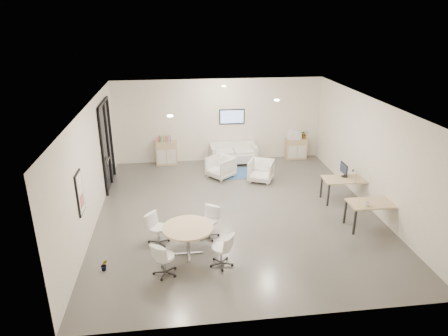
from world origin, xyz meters
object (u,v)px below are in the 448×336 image
Objects in this scene: round_table at (188,230)px; desk_rear at (346,181)px; sideboard_left at (167,153)px; armchair_right at (261,170)px; armchair_left at (221,166)px; sideboard_right at (296,148)px; desk_front at (375,205)px; loveseat at (233,154)px.

desk_rear is at bearing 25.61° from round_table.
armchair_right is (3.26, -2.11, -0.04)m from sideboard_left.
armchair_left is 4.34m from desk_rear.
sideboard_right reaches higher than round_table.
sideboard_right is 4.01m from desk_rear.
round_table is at bearing -152.59° from desk_rear.
round_table is (-1.35, -4.76, 0.25)m from armchair_left.
armchair_right is at bearing -131.71° from sideboard_right.
sideboard_right is at bearing 97.15° from desk_rear.
desk_rear is (2.26, -1.86, 0.25)m from armchair_right.
desk_front is (0.45, -5.67, 0.26)m from sideboard_right.
sideboard_left reaches higher than sideboard_right.
desk_front reaches higher than round_table.
desk_front is at bearing -85.43° from desk_rear.
sideboard_left reaches higher than loveseat.
loveseat is at bearing 114.90° from armchair_left.
sideboard_left reaches higher than round_table.
armchair_left reaches higher than armchair_right.
armchair_left is 1.01× the size of armchair_right.
round_table is at bearing -98.41° from armchair_right.
sideboard_right is at bearing 94.63° from desk_front.
armchair_left is 0.58× the size of desk_front.
sideboard_left is 6.81m from desk_rear.
round_table is at bearing -110.01° from loveseat.
loveseat is 2.03m from armchair_right.
desk_rear is (3.61, -2.39, 0.25)m from armchair_left.
armchair_left is at bearing 148.33° from desk_rear.
loveseat is (2.57, -0.21, -0.09)m from sideboard_left.
sideboard_left is at bearing -169.28° from armchair_left.
sideboard_left reaches higher than desk_rear.
desk_front is at bearing 7.78° from round_table.
armchair_right is (0.69, -1.90, 0.05)m from loveseat.
loveseat is 2.17× the size of armchair_right.
sideboard_right reaches higher than armchair_right.
sideboard_left reaches higher than desk_front.
loveseat is 1.25× the size of desk_front.
round_table is at bearing -172.18° from desk_front.
round_table is at bearing -125.79° from sideboard_right.
loveseat reaches higher than desk_front.
armchair_right is 5.03m from round_table.
armchair_right is 0.57× the size of desk_front.
armchair_left is 0.68× the size of round_table.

